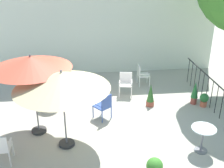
{
  "coord_description": "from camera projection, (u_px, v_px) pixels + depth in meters",
  "views": [
    {
      "loc": [
        -0.91,
        -7.73,
        4.72
      ],
      "look_at": [
        0.0,
        0.45,
        1.03
      ],
      "focal_mm": 44.84,
      "sensor_mm": 36.0,
      "label": 1
    }
  ],
  "objects": [
    {
      "name": "ground_plane",
      "position": [
        114.0,
        119.0,
        9.03
      ],
      "size": [
        60.0,
        60.0,
        0.0
      ],
      "primitive_type": "plane",
      "color": "#ACA695"
    },
    {
      "name": "villa_facade",
      "position": [
        102.0,
        15.0,
        11.82
      ],
      "size": [
        10.0,
        0.3,
        5.13
      ],
      "primitive_type": "cube",
      "color": "silver",
      "rests_on": "ground"
    },
    {
      "name": "terrace_railing",
      "position": [
        217.0,
        95.0,
        9.09
      ],
      "size": [
        0.03,
        5.51,
        1.01
      ],
      "color": "black",
      "rests_on": "ground"
    },
    {
      "name": "patio_umbrella_0",
      "position": [
        31.0,
        63.0,
        7.46
      ],
      "size": [
        2.21,
        2.21,
        2.42
      ],
      "color": "#2D2D2D",
      "rests_on": "ground"
    },
    {
      "name": "patio_umbrella_1",
      "position": [
        62.0,
        81.0,
        6.96
      ],
      "size": [
        2.46,
        2.46,
        2.23
      ],
      "color": "#2D2D2D",
      "rests_on": "ground"
    },
    {
      "name": "cafe_table_0",
      "position": [
        203.0,
        135.0,
        7.32
      ],
      "size": [
        0.64,
        0.64,
        0.72
      ],
      "color": "white",
      "rests_on": "ground"
    },
    {
      "name": "cafe_table_1",
      "position": [
        52.0,
        93.0,
        9.57
      ],
      "size": [
        0.7,
        0.7,
        0.75
      ],
      "color": "silver",
      "rests_on": "ground"
    },
    {
      "name": "patio_chair_0",
      "position": [
        0.0,
        147.0,
        6.84
      ],
      "size": [
        0.47,
        0.48,
        0.87
      ],
      "color": "silver",
      "rests_on": "ground"
    },
    {
      "name": "patio_chair_1",
      "position": [
        126.0,
        82.0,
        10.4
      ],
      "size": [
        0.56,
        0.53,
        0.87
      ],
      "color": "white",
      "rests_on": "ground"
    },
    {
      "name": "patio_chair_2",
      "position": [
        104.0,
        105.0,
        8.82
      ],
      "size": [
        0.63,
        0.64,
        0.87
      ],
      "color": "#354F9A",
      "rests_on": "ground"
    },
    {
      "name": "patio_chair_3",
      "position": [
        142.0,
        74.0,
        11.24
      ],
      "size": [
        0.45,
        0.47,
        0.86
      ],
      "color": "white",
      "rests_on": "ground"
    },
    {
      "name": "potted_plant_0",
      "position": [
        195.0,
        92.0,
        9.79
      ],
      "size": [
        0.24,
        0.24,
        0.86
      ],
      "color": "#9C4639",
      "rests_on": "ground"
    },
    {
      "name": "potted_plant_1",
      "position": [
        27.0,
        79.0,
        11.12
      ],
      "size": [
        0.36,
        0.36,
        0.59
      ],
      "color": "#B24B36",
      "rests_on": "ground"
    },
    {
      "name": "potted_plant_3",
      "position": [
        150.0,
        96.0,
        9.67
      ],
      "size": [
        0.28,
        0.28,
        0.83
      ],
      "color": "#984936",
      "rests_on": "ground"
    },
    {
      "name": "potted_plant_4",
      "position": [
        204.0,
        99.0,
        9.69
      ],
      "size": [
        0.31,
        0.31,
        0.49
      ],
      "color": "#C36141",
      "rests_on": "ground"
    },
    {
      "name": "potted_plant_5",
      "position": [
        66.0,
        79.0,
        11.12
      ],
      "size": [
        0.48,
        0.48,
        0.63
      ],
      "color": "brown",
      "rests_on": "ground"
    },
    {
      "name": "potted_plant_6",
      "position": [
        154.0,
        167.0,
        6.48
      ],
      "size": [
        0.39,
        0.39,
        0.54
      ],
      "color": "#B66336",
      "rests_on": "ground"
    }
  ]
}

